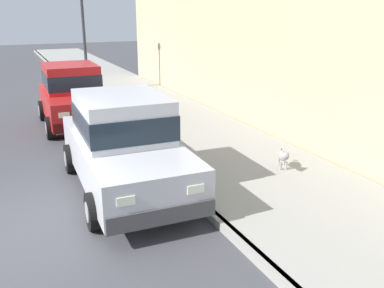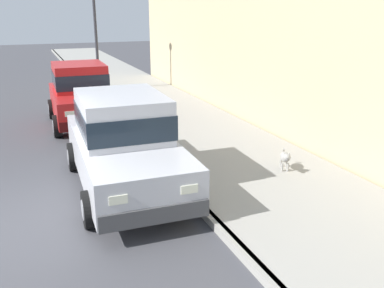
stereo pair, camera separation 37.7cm
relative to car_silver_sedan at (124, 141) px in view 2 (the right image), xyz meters
name	(u,v)px [view 2 (the right image)]	position (x,y,z in m)	size (l,w,h in m)	color
ground_plane	(10,232)	(-2.21, -1.10, -0.98)	(80.00, 80.00, 0.00)	#424247
curb	(190,197)	(0.99, -1.10, -0.91)	(0.16, 64.00, 0.14)	gray
sidewalk	(272,183)	(2.79, -1.10, -0.91)	(3.60, 64.00, 0.14)	#99968E
car_silver_sedan	(124,141)	(0.00, 0.00, 0.00)	(2.13, 4.65, 1.92)	#BCBCC1
car_red_hatchback	(81,93)	(-0.07, 5.43, -0.01)	(2.01, 3.83, 1.88)	red
dog_grey	(285,158)	(3.35, -0.71, -0.55)	(0.42, 0.69, 0.49)	#999691
street_lamp	(95,23)	(1.34, 10.40, 1.92)	(0.36, 0.36, 4.42)	#2D2D33
building_facade	(250,55)	(4.89, 3.71, 1.15)	(0.50, 20.00, 4.27)	tan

